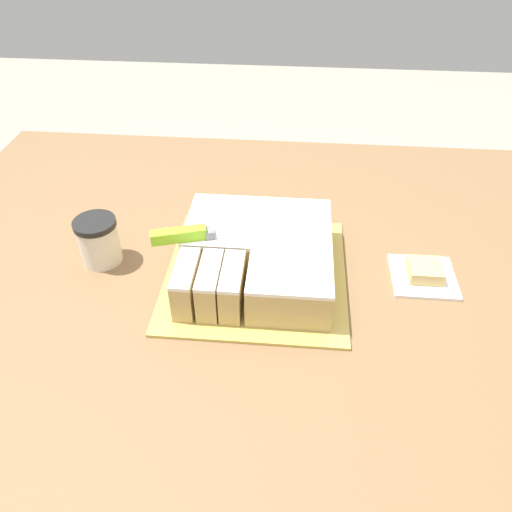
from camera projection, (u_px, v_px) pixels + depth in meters
name	position (u px, v px, depth m)	size (l,w,h in m)	color
ground_plane	(246.00, 494.00, 1.58)	(8.00, 8.00, 0.00)	#9E9384
countertop	(244.00, 407.00, 1.28)	(1.40, 1.10, 0.95)	brown
cake_board	(256.00, 273.00, 0.96)	(0.34, 0.35, 0.01)	gold
cake	(258.00, 255.00, 0.93)	(0.28, 0.29, 0.08)	tan
knife	(197.00, 234.00, 0.91)	(0.28, 0.11, 0.02)	silver
coffee_cup	(99.00, 239.00, 0.97)	(0.08, 0.08, 0.09)	beige
paper_napkin	(423.00, 277.00, 0.95)	(0.12, 0.12, 0.01)	white
brownie	(425.00, 271.00, 0.94)	(0.06, 0.06, 0.03)	tan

